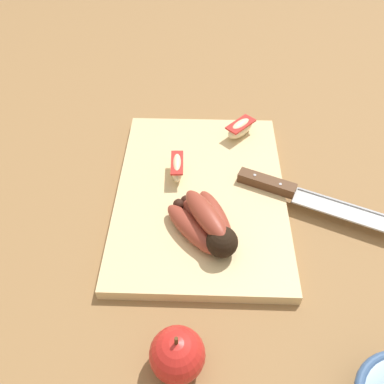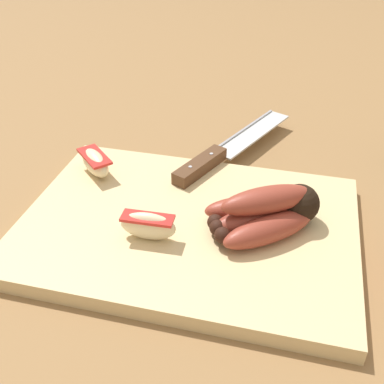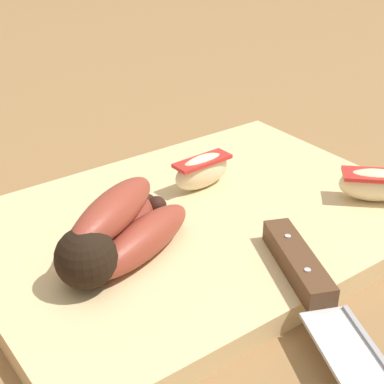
# 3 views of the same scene
# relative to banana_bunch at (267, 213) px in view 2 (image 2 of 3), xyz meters

# --- Properties ---
(ground_plane) EXTENTS (6.00, 6.00, 0.00)m
(ground_plane) POSITION_rel_banana_bunch_xyz_m (-0.09, -0.01, -0.04)
(ground_plane) COLOR olive
(cutting_board) EXTENTS (0.40, 0.29, 0.02)m
(cutting_board) POSITION_rel_banana_bunch_xyz_m (-0.09, -0.01, -0.03)
(cutting_board) COLOR #DBBC84
(cutting_board) RESTS_ON ground_plane
(banana_bunch) EXTENTS (0.14, 0.12, 0.06)m
(banana_bunch) POSITION_rel_banana_bunch_xyz_m (0.00, 0.00, 0.00)
(banana_bunch) COLOR black
(banana_bunch) RESTS_ON cutting_board
(chefs_knife) EXTENTS (0.14, 0.27, 0.02)m
(chefs_knife) POSITION_rel_banana_bunch_xyz_m (-0.09, 0.15, -0.02)
(chefs_knife) COLOR silver
(chefs_knife) RESTS_ON cutting_board
(apple_wedge_near) EXTENTS (0.07, 0.02, 0.04)m
(apple_wedge_near) POSITION_rel_banana_bunch_xyz_m (-0.13, -0.05, -0.00)
(apple_wedge_near) COLOR beige
(apple_wedge_near) RESTS_ON cutting_board
(apple_wedge_middle) EXTENTS (0.07, 0.06, 0.03)m
(apple_wedge_middle) POSITION_rel_banana_bunch_xyz_m (-0.24, 0.06, -0.00)
(apple_wedge_middle) COLOR beige
(apple_wedge_middle) RESTS_ON cutting_board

